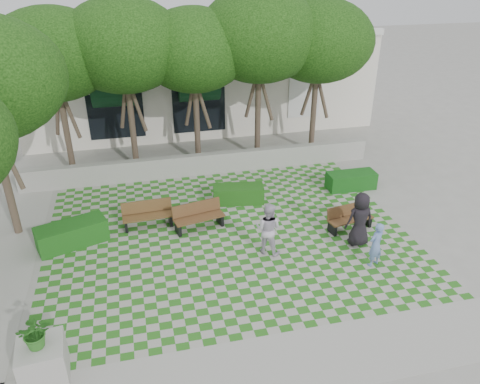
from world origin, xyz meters
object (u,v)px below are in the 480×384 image
object	(u,v)px
hedge_midright	(238,194)
planter_front	(41,355)
person_blue	(376,245)
person_dark	(360,219)
bench_mid	(198,217)
bench_west	(148,215)
hedge_east	(351,180)
bench_east	(349,218)
person_white	(268,229)
hedge_west	(72,234)

from	to	relation	value
hedge_midright	planter_front	bearing A→B (deg)	-130.80
hedge_midright	person_blue	bearing A→B (deg)	-57.82
person_blue	person_dark	world-z (taller)	person_dark
bench_mid	hedge_midright	bearing A→B (deg)	28.51
bench_west	person_dark	distance (m)	7.20
bench_mid	hedge_east	size ratio (longest dim) A/B	0.94
bench_east	bench_mid	size ratio (longest dim) A/B	0.92
hedge_midright	planter_front	world-z (taller)	planter_front
person_white	hedge_midright	bearing A→B (deg)	-53.91
hedge_west	planter_front	distance (m)	5.58
person_dark	planter_front	bearing A→B (deg)	18.07
hedge_west	bench_west	bearing A→B (deg)	13.40
planter_front	person_dark	distance (m)	9.91
bench_east	planter_front	distance (m)	10.42
person_blue	person_dark	xyz separation A→B (m)	(0.05, 1.19, 0.19)
hedge_west	person_blue	distance (m)	9.68
bench_east	hedge_midright	size ratio (longest dim) A/B	0.88
bench_east	person_white	xyz separation A→B (m)	(-3.17, -0.73, 0.47)
person_dark	person_white	world-z (taller)	person_dark
hedge_midright	person_dark	distance (m)	4.92
bench_east	bench_mid	world-z (taller)	bench_mid
bench_west	hedge_east	xyz separation A→B (m)	(8.21, 1.05, -0.10)
hedge_west	person_dark	world-z (taller)	person_dark
bench_mid	hedge_west	xyz separation A→B (m)	(-4.19, -0.06, -0.06)
bench_west	hedge_midright	size ratio (longest dim) A/B	0.92
bench_mid	bench_west	bearing A→B (deg)	150.57
hedge_west	person_white	size ratio (longest dim) A/B	1.26
hedge_midright	bench_mid	bearing A→B (deg)	-139.61
bench_east	bench_mid	distance (m)	5.23
hedge_west	person_blue	bearing A→B (deg)	-20.27
hedge_west	hedge_east	bearing A→B (deg)	8.74
bench_mid	person_dark	xyz separation A→B (m)	(4.93, -2.22, 0.48)
bench_east	person_white	size ratio (longest dim) A/B	0.96
hedge_midright	hedge_west	bearing A→B (deg)	-165.25
bench_west	bench_mid	bearing A→B (deg)	-19.87
bench_east	person_blue	size ratio (longest dim) A/B	1.14
hedge_east	bench_mid	bearing A→B (deg)	-166.26
hedge_midright	person_dark	size ratio (longest dim) A/B	1.03
hedge_midright	person_blue	xyz separation A→B (m)	(3.10, -4.93, 0.41)
hedge_east	planter_front	distance (m)	13.06
bench_east	bench_west	distance (m)	7.01
bench_west	person_blue	world-z (taller)	person_blue
bench_west	hedge_midright	xyz separation A→B (m)	(3.49, 0.98, -0.11)
hedge_midright	planter_front	distance (m)	9.44
person_blue	person_dark	size ratio (longest dim) A/B	0.80
bench_mid	bench_west	distance (m)	1.78
hedge_east	person_blue	world-z (taller)	person_blue
person_blue	person_white	distance (m)	3.30
bench_mid	person_blue	bearing A→B (deg)	-46.78
person_dark	person_white	size ratio (longest dim) A/B	1.06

